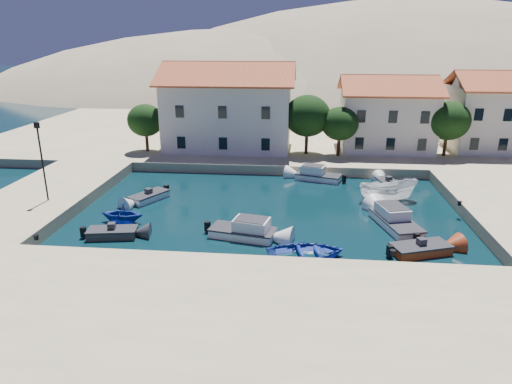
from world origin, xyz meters
TOP-DOWN VIEW (x-y plane):
  - ground at (0.00, 0.00)m, footprint 400.00×400.00m
  - quay_south at (0.00, -6.00)m, footprint 52.00×12.00m
  - quay_west at (-19.00, 10.00)m, footprint 8.00×20.00m
  - quay_north at (2.00, 38.00)m, footprint 80.00×36.00m
  - hills at (20.64, 123.62)m, footprint 254.00×176.00m
  - building_left at (-6.00, 28.00)m, footprint 14.70×9.45m
  - building_mid at (12.00, 29.00)m, footprint 10.50×8.40m
  - building_right at (24.00, 30.00)m, footprint 9.45×8.40m
  - trees at (4.51, 25.46)m, footprint 37.30×5.30m
  - lamppost at (-17.50, 8.00)m, footprint 0.35×0.25m
  - bollards at (2.80, 3.87)m, footprint 29.36×9.56m
  - motorboat_grey_sw at (-10.56, 3.81)m, footprint 3.58×2.04m
  - cabin_cruiser_south at (-1.48, 4.75)m, footprint 4.88×2.84m
  - rowboat_south at (2.92, 1.93)m, footprint 5.60×4.54m
  - motorboat_red_se at (10.30, 3.30)m, footprint 4.13×2.87m
  - cabin_cruiser_east at (9.52, 7.59)m, footprint 3.40×5.55m
  - boat_east at (9.92, 13.38)m, footprint 5.47×3.11m
  - motorboat_white_ne at (10.63, 17.18)m, footprint 2.24×3.51m
  - rowboat_west at (-10.89, 6.51)m, footprint 3.37×2.95m
  - motorboat_white_west at (-10.46, 11.51)m, footprint 3.10×3.86m
  - cabin_cruiser_north at (4.21, 18.86)m, footprint 4.68×3.00m

SIDE VIEW (x-z plane):
  - hills at x=20.64m, z-range -72.90..26.10m
  - ground at x=0.00m, z-range 0.00..0.00m
  - rowboat_south at x=2.92m, z-range -0.51..0.51m
  - boat_east at x=9.92m, z-range -1.00..1.00m
  - rowboat_west at x=-10.89m, z-range -0.85..0.85m
  - motorboat_red_se at x=10.30m, z-range -0.33..0.92m
  - motorboat_white_west at x=-10.46m, z-range -0.33..0.92m
  - motorboat_grey_sw at x=-10.56m, z-range -0.33..0.92m
  - motorboat_white_ne at x=10.63m, z-range -0.33..0.92m
  - cabin_cruiser_east at x=9.52m, z-range -0.32..1.28m
  - cabin_cruiser_north at x=4.21m, z-range -0.32..1.28m
  - cabin_cruiser_south at x=-1.48m, z-range -0.32..1.28m
  - quay_south at x=0.00m, z-range 0.00..1.00m
  - quay_west at x=-19.00m, z-range 0.00..1.00m
  - quay_north at x=2.00m, z-range 0.00..1.00m
  - bollards at x=2.80m, z-range 1.00..1.30m
  - lamppost at x=-17.50m, z-range 1.64..7.87m
  - trees at x=4.51m, z-range 1.61..8.06m
  - building_mid at x=12.00m, z-range 1.07..9.37m
  - building_right at x=24.00m, z-range 1.07..9.87m
  - building_left at x=-6.00m, z-range 1.09..10.79m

